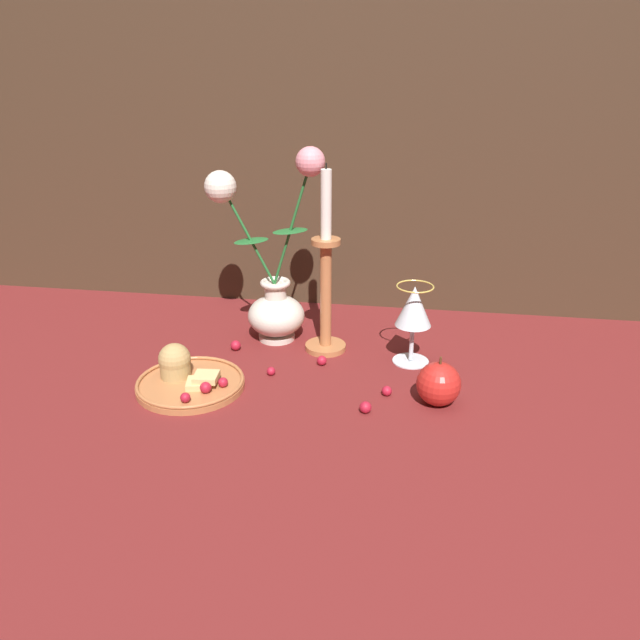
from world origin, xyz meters
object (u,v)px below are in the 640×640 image
(vase, at_px, (272,283))
(apple_beside_vase, at_px, (439,384))
(wine_glass, at_px, (414,310))
(plate_with_pastries, at_px, (186,377))
(candlestick, at_px, (326,286))

(vase, bearing_deg, apple_beside_vase, -32.92)
(vase, xyz_separation_m, wine_glass, (0.27, -0.06, -0.01))
(plate_with_pastries, relative_size, wine_glass, 1.23)
(plate_with_pastries, relative_size, candlestick, 0.52)
(plate_with_pastries, height_order, candlestick, candlestick)
(apple_beside_vase, bearing_deg, vase, 147.08)
(vase, distance_m, apple_beside_vase, 0.38)
(plate_with_pastries, xyz_separation_m, apple_beside_vase, (0.42, 0.01, 0.02))
(plate_with_pastries, distance_m, wine_glass, 0.41)
(vase, distance_m, wine_glass, 0.28)
(wine_glass, relative_size, candlestick, 0.42)
(candlestick, height_order, apple_beside_vase, candlestick)
(plate_with_pastries, height_order, wine_glass, wine_glass)
(plate_with_pastries, relative_size, apple_beside_vase, 2.18)
(candlestick, bearing_deg, apple_beside_vase, -39.85)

